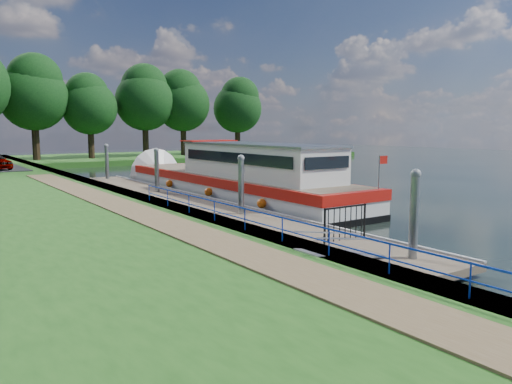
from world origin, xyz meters
TOP-DOWN VIEW (x-y plane):
  - ground at (0.00, 0.00)m, footprint 160.00×160.00m
  - bank_edge at (-2.55, 15.00)m, footprint 1.10×90.00m
  - far_bank at (12.00, 52.00)m, footprint 60.00×18.00m
  - footpath at (-4.40, 8.00)m, footprint 1.60×40.00m
  - blue_fence at (-2.75, 3.00)m, footprint 0.04×18.04m
  - pontoon at (0.00, 13.00)m, footprint 2.50×30.00m
  - mooring_piles at (0.00, 13.00)m, footprint 0.30×27.30m
  - gangway at (-1.85, 0.50)m, footprint 2.58×1.00m
  - gate_panel at (-0.00, 2.20)m, footprint 1.85×0.05m
  - barge at (3.60, 15.48)m, footprint 4.36×21.15m
  - horizon_trees at (-1.61, 48.68)m, footprint 54.38×10.03m

SIDE VIEW (x-z plane):
  - ground at x=0.00m, z-range 0.00..0.00m
  - pontoon at x=0.00m, z-range -0.10..0.46m
  - far_bank at x=12.00m, z-range 0.00..0.60m
  - bank_edge at x=-2.55m, z-range 0.00..0.78m
  - gangway at x=-1.85m, z-range 0.16..1.09m
  - footpath at x=-4.40m, z-range 0.78..0.83m
  - barge at x=3.60m, z-range -1.30..3.48m
  - gate_panel at x=0.00m, z-range 0.57..1.72m
  - mooring_piles at x=0.00m, z-range -0.50..3.05m
  - blue_fence at x=-2.75m, z-range 0.95..1.67m
  - horizon_trees at x=-1.61m, z-range 1.51..14.38m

